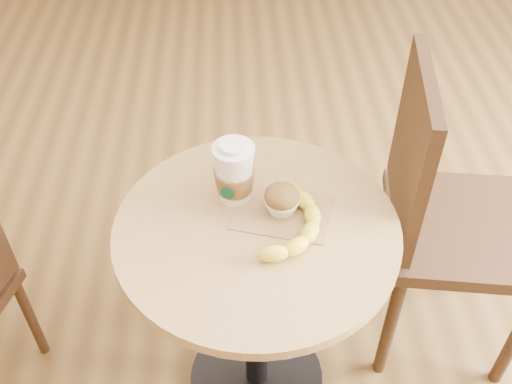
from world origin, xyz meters
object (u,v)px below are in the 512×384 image
coffee_cup (234,174)px  muffin (282,200)px  banana (292,220)px  cafe_table (257,278)px  chair_right (443,213)px

coffee_cup → muffin: size_ratio=1.95×
banana → cafe_table: bearing=-163.9°
chair_right → banana: chair_right is taller
cafe_table → muffin: (0.07, 0.05, 0.25)m
cafe_table → coffee_cup: size_ratio=4.19×
chair_right → coffee_cup: size_ratio=5.80×
chair_right → coffee_cup: 0.68m
coffee_cup → muffin: bearing=-6.2°
chair_right → banana: 0.56m
chair_right → coffee_cup: (-0.62, -0.09, 0.26)m
chair_right → muffin: (-0.50, -0.15, 0.22)m
cafe_table → chair_right: 0.60m
chair_right → muffin: bearing=114.6°
coffee_cup → cafe_table: bearing=-43.4°
chair_right → muffin: chair_right is taller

